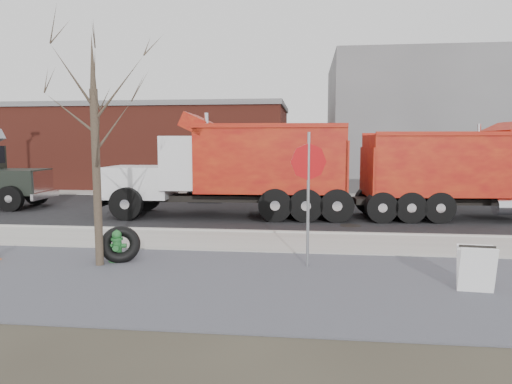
# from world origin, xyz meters

# --- Properties ---
(ground) EXTENTS (120.00, 120.00, 0.00)m
(ground) POSITION_xyz_m (0.00, 0.00, 0.00)
(ground) COLOR #383328
(ground) RESTS_ON ground
(gravel_verge) EXTENTS (60.00, 5.00, 0.03)m
(gravel_verge) POSITION_xyz_m (0.00, -3.50, 0.01)
(gravel_verge) COLOR slate
(gravel_verge) RESTS_ON ground
(sidewalk) EXTENTS (60.00, 2.50, 0.06)m
(sidewalk) POSITION_xyz_m (0.00, 0.25, 0.03)
(sidewalk) COLOR #9E9B93
(sidewalk) RESTS_ON ground
(curb) EXTENTS (60.00, 0.15, 0.11)m
(curb) POSITION_xyz_m (0.00, 1.55, 0.06)
(curb) COLOR #9E9B93
(curb) RESTS_ON ground
(road) EXTENTS (60.00, 9.40, 0.02)m
(road) POSITION_xyz_m (0.00, 6.30, 0.01)
(road) COLOR black
(road) RESTS_ON ground
(far_sidewalk) EXTENTS (60.00, 2.00, 0.06)m
(far_sidewalk) POSITION_xyz_m (0.00, 12.00, 0.03)
(far_sidewalk) COLOR #9E9B93
(far_sidewalk) RESTS_ON ground
(building_grey) EXTENTS (12.00, 10.00, 8.00)m
(building_grey) POSITION_xyz_m (9.00, 18.00, 4.00)
(building_grey) COLOR gray
(building_grey) RESTS_ON ground
(building_brick) EXTENTS (20.20, 8.20, 5.30)m
(building_brick) POSITION_xyz_m (-10.00, 17.00, 2.65)
(building_brick) COLOR maroon
(building_brick) RESTS_ON ground
(bare_tree) EXTENTS (3.20, 3.20, 5.20)m
(bare_tree) POSITION_xyz_m (-3.20, -2.60, 3.30)
(bare_tree) COLOR #382D23
(bare_tree) RESTS_ON ground
(fire_hydrant) EXTENTS (0.44, 0.43, 0.78)m
(fire_hydrant) POSITION_xyz_m (-2.94, -2.22, 0.35)
(fire_hydrant) COLOR #2A702D
(fire_hydrant) RESTS_ON ground
(truck_tire) EXTENTS (1.13, 1.00, 0.92)m
(truck_tire) POSITION_xyz_m (-2.89, -2.15, 0.41)
(truck_tire) COLOR black
(truck_tire) RESTS_ON ground
(stop_sign) EXTENTS (0.80, 0.28, 3.06)m
(stop_sign) POSITION_xyz_m (1.54, -2.19, 2.06)
(stop_sign) COLOR gray
(stop_sign) RESTS_ON ground
(sandwich_board) EXTENTS (0.68, 0.46, 0.89)m
(sandwich_board) POSITION_xyz_m (4.68, -3.64, 0.48)
(sandwich_board) COLOR white
(sandwich_board) RESTS_ON ground
(dump_truck_red_a) EXTENTS (8.82, 3.02, 3.54)m
(dump_truck_red_a) POSITION_xyz_m (7.35, 5.19, 1.80)
(dump_truck_red_a) COLOR black
(dump_truck_red_a) RESTS_ON ground
(dump_truck_red_b) EXTENTS (9.28, 3.05, 3.86)m
(dump_truck_red_b) POSITION_xyz_m (-1.10, 4.77, 1.96)
(dump_truck_red_b) COLOR black
(dump_truck_red_b) RESTS_ON ground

